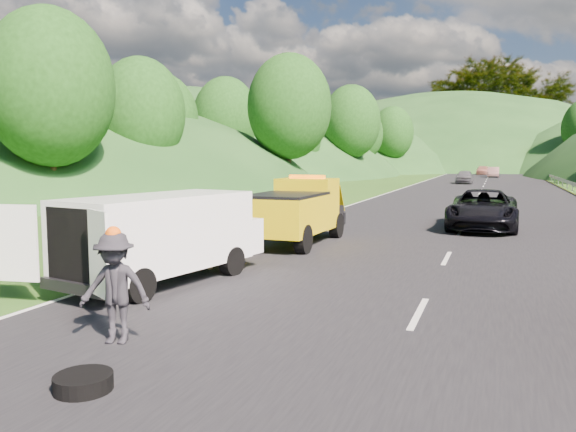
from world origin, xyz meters
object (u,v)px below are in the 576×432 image
at_px(child, 207,270).
at_px(suitcase, 122,254).
at_px(spare_tire, 84,392).
at_px(tow_truck, 297,211).
at_px(white_van, 165,233).
at_px(woman, 159,269).
at_px(worker, 117,344).
at_px(passing_suv, 482,229).

height_order(child, suitcase, suitcase).
bearing_deg(spare_tire, tow_truck, 97.05).
distance_m(tow_truck, white_van, 6.63).
relative_size(white_van, spare_tire, 8.43).
height_order(tow_truck, suitcase, tow_truck).
bearing_deg(woman, worker, -143.97).
bearing_deg(child, suitcase, -141.09).
xyz_separation_m(woman, worker, (2.69, -5.25, 0.00)).
bearing_deg(tow_truck, child, -97.83).
distance_m(child, suitcase, 2.47).
bearing_deg(worker, child, 90.41).
xyz_separation_m(tow_truck, white_van, (-0.87, -6.57, 0.04)).
height_order(woman, worker, worker).
bearing_deg(suitcase, tow_truck, 58.32).
relative_size(white_van, woman, 3.78).
bearing_deg(tow_truck, spare_tire, -82.54).
bearing_deg(woman, suitcase, 94.42).
bearing_deg(woman, tow_truck, -11.71).
bearing_deg(suitcase, worker, -53.95).
bearing_deg(tow_truck, white_van, -97.11).
bearing_deg(woman, white_van, -132.99).
relative_size(tow_truck, child, 4.72).
height_order(child, passing_suv, passing_suv).
distance_m(tow_truck, suitcase, 6.05).
relative_size(suitcase, spare_tire, 0.83).
bearing_deg(worker, passing_suv, 59.23).
height_order(worker, passing_suv, worker).
height_order(woman, passing_suv, woman).
relative_size(tow_truck, spare_tire, 7.34).
height_order(tow_truck, spare_tire, tow_truck).
relative_size(white_van, child, 5.42).
bearing_deg(passing_suv, suitcase, -127.45).
bearing_deg(suitcase, child, 4.80).
distance_m(suitcase, passing_suv, 14.30).
bearing_deg(worker, suitcase, 111.80).
height_order(tow_truck, woman, tow_truck).
bearing_deg(child, white_van, -61.32).
distance_m(white_van, woman, 2.09).
xyz_separation_m(worker, spare_tire, (0.75, -1.63, 0.00)).
relative_size(woman, child, 1.43).
relative_size(tow_truck, passing_suv, 0.94).
xyz_separation_m(tow_truck, passing_suv, (5.67, 6.15, -1.10)).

